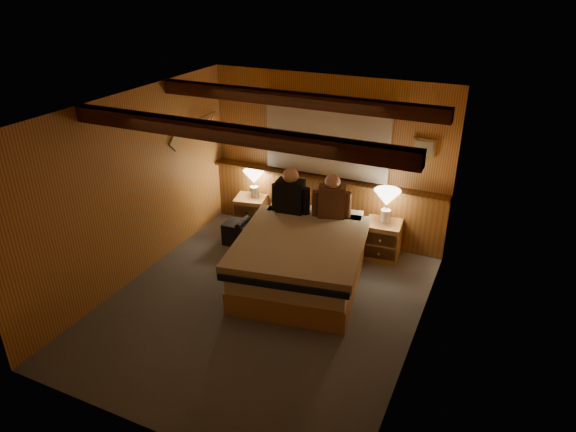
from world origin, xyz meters
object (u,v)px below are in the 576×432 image
Objects in this scene: lamp_right at (387,200)px; person_left at (291,194)px; nightstand_left at (251,212)px; nightstand_right at (382,240)px; person_right at (332,199)px; duffel_bag at (243,233)px; lamp_left at (254,178)px; bed at (302,258)px.

person_left reaches higher than lamp_right.
nightstand_left is 2.11m from nightstand_right.
person_right reaches higher than nightstand_right.
duffel_bag is (-1.95, -0.55, -0.68)m from lamp_right.
nightstand_left is 0.81× the size of person_left.
nightstand_left is 1.14× the size of lamp_right.
person_left is at bearing -156.47° from lamp_right.
duffel_bag is (0.12, -0.60, -0.63)m from lamp_left.
person_left is (-1.20, -0.48, 0.67)m from nightstand_right.
person_left is (-1.20, -0.52, 0.07)m from lamp_right.
lamp_left is at bearing 171.85° from nightstand_right.
lamp_right is 0.71× the size of person_left.
person_right is (1.47, -0.43, 0.67)m from nightstand_left.
lamp_left is 2.07m from lamp_right.
nightstand_left is at bearing -179.87° from lamp_right.
nightstand_right is 0.59m from lamp_right.
lamp_right reaches higher than lamp_left.
lamp_left is at bearing 141.19° from person_left.
lamp_right reaches higher than bed.
nightstand_right is 1.45m from person_left.
lamp_right is (0.77, 1.11, 0.51)m from bed.
lamp_left is 0.65× the size of person_left.
person_left is (0.91, -0.52, 0.68)m from nightstand_left.
lamp_left is (-2.07, 0.10, 0.54)m from nightstand_right.
nightstand_left reaches higher than duffel_bag.
bed reaches higher than nightstand_left.
bed is at bearing -51.52° from nightstand_left.
person_left is at bearing 115.89° from bed.
lamp_right is at bearing 17.02° from person_right.
nightstand_left is at bearing 130.42° from bed.
nightstand_right is at bearing -13.03° from nightstand_left.
lamp_right is 1.31m from person_left.
bed is 3.89× the size of duffel_bag.
duffel_bag is (-0.75, -0.03, -0.76)m from person_left.
lamp_right is at bearing 13.39° from duffel_bag.
nightstand_right is 2.14m from lamp_left.
nightstand_right is at bearing -2.64° from lamp_left.
lamp_left reaches higher than bed.
nightstand_left is 1.67m from person_right.
nightstand_left is 1.01× the size of nightstand_right.
lamp_left is 1.05m from person_left.
nightstand_left is (-1.34, 1.11, -0.10)m from bed.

